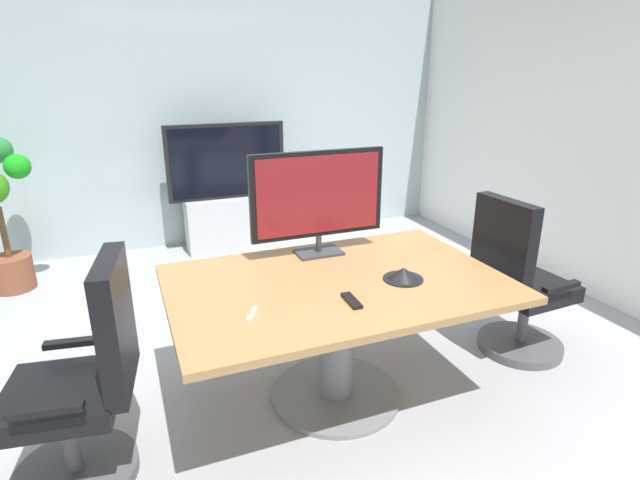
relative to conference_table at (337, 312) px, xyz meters
The scene contains 11 objects.
ground_plane 0.57m from the conference_table, 119.45° to the left, with size 7.05×7.05×0.00m, color #99999E.
wall_back_glass_partition 3.27m from the conference_table, 91.10° to the left, with size 5.30×0.10×2.99m, color #9EB2B7.
conference_table is the anchor object (origin of this frame).
office_chair_left 1.30m from the conference_table, behind, with size 0.63×0.61×1.09m.
office_chair_right 1.30m from the conference_table, ahead, with size 0.61×0.58×1.09m.
tv_monitor 0.70m from the conference_table, 82.17° to the left, with size 0.84×0.18×0.64m.
wall_display_unit 2.78m from the conference_table, 90.18° to the left, with size 1.20×0.36×1.31m.
potted_plant 3.13m from the conference_table, 129.45° to the left, with size 0.59×0.60×1.29m.
conference_phone 0.42m from the conference_table, 20.86° to the right, with size 0.22×0.22×0.07m.
remote_control 0.34m from the conference_table, 99.00° to the right, with size 0.05×0.17×0.02m, color black.
whiteboard_marker 0.62m from the conference_table, 156.44° to the right, with size 0.13×0.02×0.02m, color silver.
Camera 1 is at (-0.97, -2.40, 1.86)m, focal length 28.22 mm.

